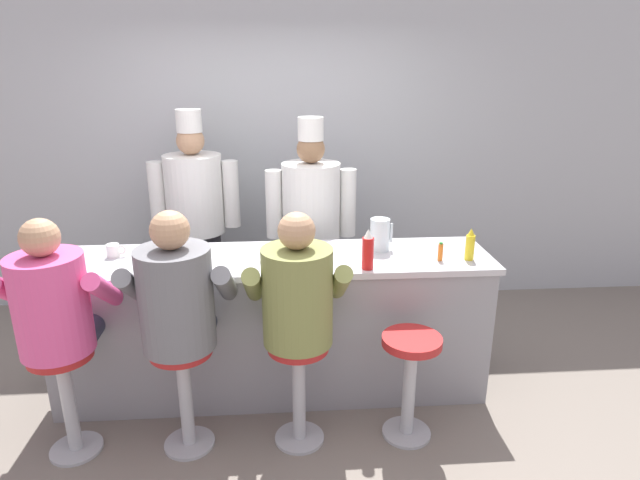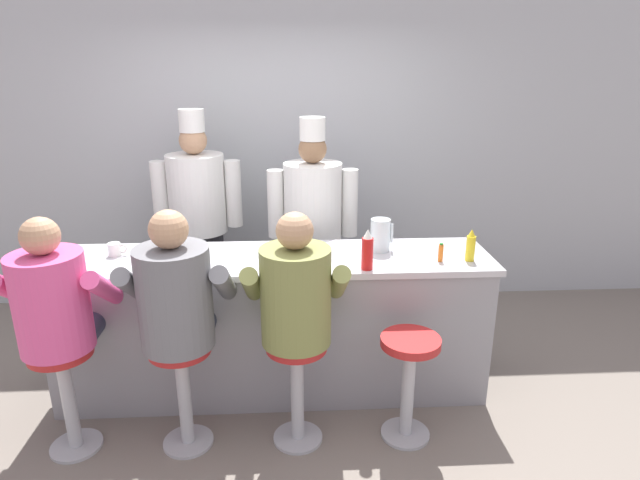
{
  "view_description": "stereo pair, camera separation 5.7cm",
  "coord_description": "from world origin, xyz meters",
  "px_view_note": "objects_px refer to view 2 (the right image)",
  "views": [
    {
      "loc": [
        0.07,
        -2.94,
        2.17
      ],
      "look_at": [
        0.31,
        0.29,
        1.09
      ],
      "focal_mm": 30.0,
      "sensor_mm": 36.0,
      "label": 1
    },
    {
      "loc": [
        0.13,
        -2.94,
        2.17
      ],
      "look_at": [
        0.31,
        0.29,
        1.09
      ],
      "focal_mm": 30.0,
      "sensor_mm": 36.0,
      "label": 2
    }
  ],
  "objects_px": {
    "coffee_mug_blue": "(71,257)",
    "cook_in_whites_near": "(198,212)",
    "water_pitcher_clear": "(380,235)",
    "cook_in_whites_far": "(313,222)",
    "ketchup_bottle_red": "(367,251)",
    "diner_seated_olive": "(296,302)",
    "mustard_bottle_yellow": "(471,246)",
    "breakfast_plate": "(277,260)",
    "diner_seated_grey": "(177,303)",
    "hot_sauce_bottle_orange": "(441,253)",
    "coffee_mug_white": "(115,249)",
    "empty_stool_round": "(409,371)",
    "diner_seated_pink": "(56,309)",
    "cereal_bowl": "(300,265)"
  },
  "relations": [
    {
      "from": "coffee_mug_blue",
      "to": "cook_in_whites_near",
      "type": "xyz_separation_m",
      "value": [
        0.62,
        1.04,
        -0.01
      ]
    },
    {
      "from": "water_pitcher_clear",
      "to": "cook_in_whites_far",
      "type": "relative_size",
      "value": 0.12
    },
    {
      "from": "ketchup_bottle_red",
      "to": "diner_seated_olive",
      "type": "distance_m",
      "value": 0.56
    },
    {
      "from": "mustard_bottle_yellow",
      "to": "ketchup_bottle_red",
      "type": "bearing_deg",
      "value": -170.65
    },
    {
      "from": "ketchup_bottle_red",
      "to": "breakfast_plate",
      "type": "distance_m",
      "value": 0.58
    },
    {
      "from": "breakfast_plate",
      "to": "cook_in_whites_near",
      "type": "xyz_separation_m",
      "value": [
        -0.66,
        1.07,
        0.02
      ]
    },
    {
      "from": "ketchup_bottle_red",
      "to": "cook_in_whites_near",
      "type": "xyz_separation_m",
      "value": [
        -1.21,
        1.23,
        -0.08
      ]
    },
    {
      "from": "ketchup_bottle_red",
      "to": "diner_seated_grey",
      "type": "height_order",
      "value": "diner_seated_grey"
    },
    {
      "from": "water_pitcher_clear",
      "to": "cook_in_whites_near",
      "type": "height_order",
      "value": "cook_in_whites_near"
    },
    {
      "from": "diner_seated_grey",
      "to": "ketchup_bottle_red",
      "type": "bearing_deg",
      "value": 14.9
    },
    {
      "from": "coffee_mug_blue",
      "to": "hot_sauce_bottle_orange",
      "type": "bearing_deg",
      "value": -2.11
    },
    {
      "from": "diner_seated_olive",
      "to": "cook_in_whites_far",
      "type": "distance_m",
      "value": 1.28
    },
    {
      "from": "coffee_mug_white",
      "to": "hot_sauce_bottle_orange",
      "type": "bearing_deg",
      "value": -6.13
    },
    {
      "from": "hot_sauce_bottle_orange",
      "to": "diner_seated_olive",
      "type": "bearing_deg",
      "value": -156.59
    },
    {
      "from": "mustard_bottle_yellow",
      "to": "empty_stool_round",
      "type": "xyz_separation_m",
      "value": [
        -0.46,
        -0.44,
        -0.62
      ]
    },
    {
      "from": "cook_in_whites_far",
      "to": "coffee_mug_white",
      "type": "bearing_deg",
      "value": -153.82
    },
    {
      "from": "hot_sauce_bottle_orange",
      "to": "mustard_bottle_yellow",
      "type": "bearing_deg",
      "value": 1.35
    },
    {
      "from": "water_pitcher_clear",
      "to": "coffee_mug_white",
      "type": "height_order",
      "value": "water_pitcher_clear"
    },
    {
      "from": "breakfast_plate",
      "to": "diner_seated_pink",
      "type": "bearing_deg",
      "value": -159.45
    },
    {
      "from": "diner_seated_pink",
      "to": "coffee_mug_blue",
      "type": "bearing_deg",
      "value": 99.83
    },
    {
      "from": "coffee_mug_white",
      "to": "cook_in_whites_near",
      "type": "xyz_separation_m",
      "value": [
        0.39,
        0.9,
        -0.01
      ]
    },
    {
      "from": "empty_stool_round",
      "to": "cook_in_whites_near",
      "type": "xyz_separation_m",
      "value": [
        -1.43,
        1.55,
        0.56
      ]
    },
    {
      "from": "coffee_mug_blue",
      "to": "diner_seated_olive",
      "type": "height_order",
      "value": "diner_seated_olive"
    },
    {
      "from": "diner_seated_pink",
      "to": "diner_seated_grey",
      "type": "xyz_separation_m",
      "value": [
        0.66,
        0.0,
        0.01
      ]
    },
    {
      "from": "diner_seated_grey",
      "to": "cook_in_whites_far",
      "type": "bearing_deg",
      "value": 57.57
    },
    {
      "from": "hot_sauce_bottle_orange",
      "to": "coffee_mug_blue",
      "type": "relative_size",
      "value": 0.91
    },
    {
      "from": "ketchup_bottle_red",
      "to": "cook_in_whites_far",
      "type": "xyz_separation_m",
      "value": [
        -0.29,
        0.98,
        -0.11
      ]
    },
    {
      "from": "diner_seated_olive",
      "to": "diner_seated_pink",
      "type": "bearing_deg",
      "value": -179.98
    },
    {
      "from": "coffee_mug_blue",
      "to": "diner_seated_pink",
      "type": "distance_m",
      "value": 0.51
    },
    {
      "from": "mustard_bottle_yellow",
      "to": "cereal_bowl",
      "type": "height_order",
      "value": "mustard_bottle_yellow"
    },
    {
      "from": "hot_sauce_bottle_orange",
      "to": "water_pitcher_clear",
      "type": "xyz_separation_m",
      "value": [
        -0.35,
        0.22,
        0.05
      ]
    },
    {
      "from": "diner_seated_olive",
      "to": "coffee_mug_blue",
      "type": "bearing_deg",
      "value": 160.86
    },
    {
      "from": "diner_seated_olive",
      "to": "cook_in_whites_far",
      "type": "bearing_deg",
      "value": 83.23
    },
    {
      "from": "water_pitcher_clear",
      "to": "coffee_mug_white",
      "type": "relative_size",
      "value": 1.73
    },
    {
      "from": "cook_in_whites_far",
      "to": "empty_stool_round",
      "type": "bearing_deg",
      "value": -68.83
    },
    {
      "from": "coffee_mug_white",
      "to": "cook_in_whites_far",
      "type": "xyz_separation_m",
      "value": [
        1.32,
        0.65,
        -0.03
      ]
    },
    {
      "from": "hot_sauce_bottle_orange",
      "to": "coffee_mug_white",
      "type": "distance_m",
      "value": 2.1
    },
    {
      "from": "water_pitcher_clear",
      "to": "breakfast_plate",
      "type": "height_order",
      "value": "water_pitcher_clear"
    },
    {
      "from": "diner_seated_olive",
      "to": "cook_in_whites_near",
      "type": "xyz_separation_m",
      "value": [
        -0.77,
        1.52,
        0.11
      ]
    },
    {
      "from": "coffee_mug_blue",
      "to": "coffee_mug_white",
      "type": "relative_size",
      "value": 1.06
    },
    {
      "from": "diner_seated_grey",
      "to": "empty_stool_round",
      "type": "bearing_deg",
      "value": -1.5
    },
    {
      "from": "cook_in_whites_far",
      "to": "diner_seated_olive",
      "type": "bearing_deg",
      "value": -96.77
    },
    {
      "from": "coffee_mug_white",
      "to": "cook_in_whites_near",
      "type": "distance_m",
      "value": 0.98
    },
    {
      "from": "breakfast_plate",
      "to": "empty_stool_round",
      "type": "bearing_deg",
      "value": -32.22
    },
    {
      "from": "coffee_mug_blue",
      "to": "diner_seated_olive",
      "type": "distance_m",
      "value": 1.48
    },
    {
      "from": "coffee_mug_white",
      "to": "cook_in_whites_near",
      "type": "bearing_deg",
      "value": 66.24
    },
    {
      "from": "hot_sauce_bottle_orange",
      "to": "diner_seated_pink",
      "type": "relative_size",
      "value": 0.09
    },
    {
      "from": "mustard_bottle_yellow",
      "to": "breakfast_plate",
      "type": "relative_size",
      "value": 0.93
    },
    {
      "from": "water_pitcher_clear",
      "to": "diner_seated_grey",
      "type": "bearing_deg",
      "value": -153.12
    },
    {
      "from": "hot_sauce_bottle_orange",
      "to": "diner_seated_pink",
      "type": "height_order",
      "value": "diner_seated_pink"
    }
  ]
}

